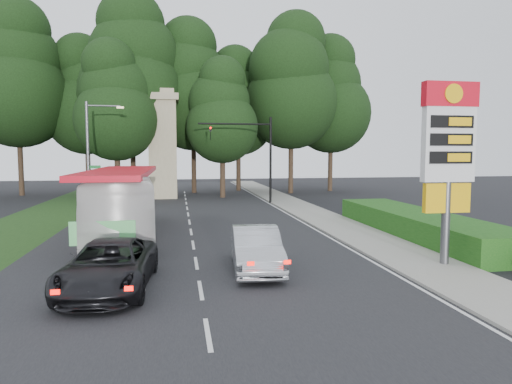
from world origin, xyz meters
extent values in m
plane|color=black|center=(0.00, 0.00, 0.00)|extent=(120.00, 120.00, 0.00)
cube|color=black|center=(0.00, 12.00, 0.01)|extent=(14.00, 80.00, 0.02)
cube|color=gray|center=(8.50, 12.00, 0.06)|extent=(3.00, 80.00, 0.12)
cube|color=#193814|center=(-9.50, 18.00, 0.01)|extent=(5.00, 50.00, 0.02)
cube|color=#174813|center=(11.50, 8.00, 0.60)|extent=(3.00, 14.00, 1.20)
cylinder|color=#59595E|center=(9.20, 2.00, 1.60)|extent=(0.32, 0.32, 3.20)
cube|color=#ECAE0C|center=(9.20, 2.00, 2.60)|extent=(1.80, 0.25, 1.10)
cube|color=silver|center=(9.20, 2.00, 4.60)|extent=(2.00, 0.35, 2.80)
cube|color=red|center=(9.20, 2.00, 6.40)|extent=(2.10, 0.40, 0.90)
cylinder|color=#ECAE0C|center=(9.20, 1.78, 6.40)|extent=(0.70, 0.05, 0.70)
cube|color=black|center=(9.20, 1.81, 5.40)|extent=(1.70, 0.04, 0.45)
cube|color=black|center=(9.20, 1.81, 4.75)|extent=(1.70, 0.04, 0.45)
cube|color=black|center=(9.20, 1.81, 4.10)|extent=(1.70, 0.04, 0.45)
cylinder|color=black|center=(7.00, 24.00, 3.60)|extent=(0.20, 0.20, 7.20)
cylinder|color=black|center=(4.00, 24.00, 6.60)|extent=(6.00, 0.14, 0.14)
imported|color=black|center=(2.00, 24.00, 6.35)|extent=(0.18, 0.22, 1.10)
sphere|color=#FF0C05|center=(2.00, 23.85, 6.25)|extent=(0.18, 0.18, 0.18)
cylinder|color=#59595E|center=(-7.20, 22.00, 4.00)|extent=(0.20, 0.20, 8.00)
cylinder|color=#59595E|center=(-6.00, 22.00, 7.70)|extent=(2.40, 0.12, 0.12)
cube|color=#FFE599|center=(-4.80, 22.00, 7.60)|extent=(0.50, 0.22, 0.14)
cube|color=#0C591E|center=(-6.75, 22.00, 3.20)|extent=(0.85, 0.04, 0.22)
cube|color=#0C591E|center=(-7.20, 22.45, 2.90)|extent=(0.04, 0.85, 0.22)
cube|color=gray|center=(-2.00, 30.00, 4.50)|extent=(2.50, 2.50, 9.00)
cube|color=gray|center=(-2.00, 30.00, 9.30)|extent=(3.00, 3.00, 0.60)
cube|color=gray|center=(-2.00, 30.00, 9.80)|extent=(2.20, 2.20, 0.50)
cylinder|color=#2D2116|center=(-16.00, 35.00, 3.15)|extent=(0.50, 0.50, 6.30)
sphere|color=black|center=(-16.00, 35.00, 9.62)|extent=(9.80, 9.80, 9.80)
sphere|color=black|center=(-16.00, 35.00, 13.12)|extent=(8.40, 8.40, 8.40)
sphere|color=black|center=(-16.00, 35.00, 16.10)|extent=(6.30, 6.30, 6.30)
cylinder|color=#2D2116|center=(-10.00, 37.00, 2.70)|extent=(0.50, 0.50, 5.40)
sphere|color=black|center=(-10.00, 37.00, 8.25)|extent=(8.40, 8.40, 8.40)
sphere|color=black|center=(-10.00, 37.00, 11.25)|extent=(7.20, 7.20, 7.20)
sphere|color=black|center=(-10.00, 37.00, 13.80)|extent=(5.40, 5.40, 5.40)
cylinder|color=#2D2116|center=(-5.00, 33.00, 3.24)|extent=(0.50, 0.50, 6.48)
sphere|color=black|center=(-5.00, 33.00, 9.90)|extent=(10.08, 10.08, 10.08)
sphere|color=black|center=(-5.00, 33.00, 13.50)|extent=(8.64, 8.64, 8.64)
sphere|color=black|center=(-5.00, 33.00, 16.56)|extent=(6.48, 6.48, 6.48)
cylinder|color=#2D2116|center=(1.00, 35.00, 2.97)|extent=(0.50, 0.50, 5.94)
sphere|color=black|center=(1.00, 35.00, 9.08)|extent=(9.24, 9.24, 9.24)
sphere|color=black|center=(1.00, 35.00, 12.38)|extent=(7.92, 7.92, 7.92)
sphere|color=black|center=(1.00, 35.00, 15.18)|extent=(5.94, 5.94, 5.94)
cylinder|color=#2D2116|center=(6.00, 37.00, 2.61)|extent=(0.50, 0.50, 5.22)
sphere|color=black|center=(6.00, 37.00, 7.97)|extent=(8.12, 8.12, 8.12)
sphere|color=black|center=(6.00, 37.00, 10.88)|extent=(6.96, 6.96, 6.96)
sphere|color=black|center=(6.00, 37.00, 13.34)|extent=(5.22, 5.22, 5.22)
cylinder|color=#2D2116|center=(11.00, 33.00, 3.06)|extent=(0.50, 0.50, 6.12)
sphere|color=black|center=(11.00, 33.00, 9.35)|extent=(9.52, 9.52, 9.52)
sphere|color=black|center=(11.00, 33.00, 12.75)|extent=(8.16, 8.16, 8.16)
sphere|color=black|center=(11.00, 33.00, 15.64)|extent=(6.12, 6.12, 6.12)
cylinder|color=#2D2116|center=(16.00, 35.00, 2.79)|extent=(0.50, 0.50, 5.58)
sphere|color=black|center=(16.00, 35.00, 8.53)|extent=(8.68, 8.68, 8.68)
sphere|color=black|center=(16.00, 35.00, 11.62)|extent=(7.44, 7.44, 7.44)
sphere|color=black|center=(16.00, 35.00, 14.26)|extent=(5.58, 5.58, 5.58)
cylinder|color=#2D2116|center=(-6.00, 29.00, 2.34)|extent=(0.50, 0.50, 4.68)
sphere|color=black|center=(-6.00, 29.00, 7.15)|extent=(7.28, 7.28, 7.28)
sphere|color=black|center=(-6.00, 29.00, 9.75)|extent=(6.24, 6.24, 6.24)
sphere|color=black|center=(-6.00, 29.00, 11.96)|extent=(4.68, 4.68, 4.68)
cylinder|color=#2D2116|center=(3.50, 29.50, 2.16)|extent=(0.50, 0.50, 4.32)
sphere|color=black|center=(3.50, 29.50, 6.60)|extent=(6.72, 6.72, 6.72)
sphere|color=black|center=(3.50, 29.50, 9.00)|extent=(5.76, 5.76, 5.76)
sphere|color=black|center=(3.50, 29.50, 11.04)|extent=(4.32, 4.32, 4.32)
imported|color=white|center=(-3.50, 10.45, 1.71)|extent=(3.91, 12.45, 3.41)
imported|color=#B4B7BD|center=(2.12, 2.65, 0.78)|extent=(2.00, 4.87, 1.57)
imported|color=black|center=(-2.80, 1.07, 0.76)|extent=(2.85, 5.62, 1.52)
camera|label=1|loc=(-0.63, -13.43, 4.30)|focal=32.00mm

